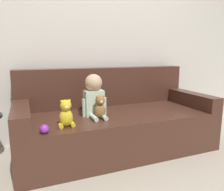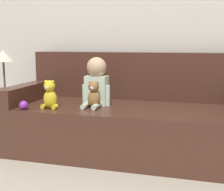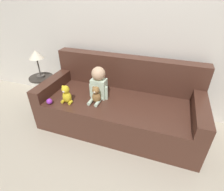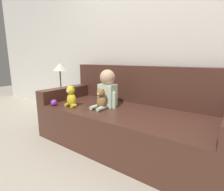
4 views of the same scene
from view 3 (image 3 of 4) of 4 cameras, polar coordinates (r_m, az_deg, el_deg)
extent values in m
plane|color=#B7AD99|center=(2.60, 2.12, -9.29)|extent=(12.00, 12.00, 0.00)
cube|color=silver|center=(2.53, 6.83, 22.33)|extent=(8.00, 0.05, 2.60)
cube|color=#47281E|center=(2.46, 2.22, -5.48)|extent=(2.13, 0.94, 0.43)
cube|color=#47281E|center=(2.55, 5.01, 7.61)|extent=(2.13, 0.18, 0.47)
cube|color=#47281E|center=(2.71, -18.00, 4.03)|extent=(0.16, 0.94, 0.16)
cube|color=#47281E|center=(2.27, 26.94, -3.85)|extent=(0.16, 0.94, 0.16)
cube|color=silver|center=(2.33, -4.25, 2.35)|extent=(0.20, 0.14, 0.27)
sphere|color=tan|center=(2.23, -4.46, 7.13)|extent=(0.18, 0.18, 0.18)
cylinder|color=silver|center=(2.28, -6.79, -1.69)|extent=(0.04, 0.18, 0.04)
cylinder|color=silver|center=(2.25, -4.52, -2.15)|extent=(0.04, 0.18, 0.04)
cylinder|color=silver|center=(2.37, -6.88, 1.71)|extent=(0.04, 0.04, 0.19)
cylinder|color=silver|center=(2.29, -1.84, 0.80)|extent=(0.04, 0.04, 0.19)
ellipsoid|color=olive|center=(2.24, -5.09, -0.61)|extent=(0.11, 0.09, 0.15)
sphere|color=olive|center=(2.18, -5.30, 1.75)|extent=(0.09, 0.09, 0.09)
sphere|color=olive|center=(2.17, -6.08, 2.69)|extent=(0.03, 0.03, 0.03)
sphere|color=olive|center=(2.15, -4.60, 2.44)|extent=(0.03, 0.03, 0.03)
sphere|color=beige|center=(2.15, -5.70, 1.11)|extent=(0.03, 0.03, 0.03)
ellipsoid|color=yellow|center=(2.31, -14.48, -0.47)|extent=(0.12, 0.10, 0.16)
sphere|color=yellow|center=(2.24, -14.96, 1.94)|extent=(0.10, 0.10, 0.10)
sphere|color=yellow|center=(2.24, -15.78, 2.88)|extent=(0.03, 0.03, 0.03)
sphere|color=yellow|center=(2.21, -14.39, 2.64)|extent=(0.03, 0.03, 0.03)
sphere|color=beige|center=(2.22, -15.47, 1.29)|extent=(0.03, 0.03, 0.03)
cylinder|color=yellow|center=(2.35, -15.64, -1.76)|extent=(0.04, 0.06, 0.04)
cylinder|color=yellow|center=(2.30, -13.44, -2.26)|extent=(0.04, 0.06, 0.04)
sphere|color=purple|center=(2.37, -19.74, -1.81)|extent=(0.08, 0.08, 0.08)
cylinder|color=#332D28|center=(3.02, -22.11, 5.45)|extent=(0.37, 0.37, 0.03)
cylinder|color=#332D28|center=(3.12, -21.21, 1.37)|extent=(0.04, 0.04, 0.47)
cylinder|color=#4C4742|center=(3.00, -22.22, 5.92)|extent=(0.12, 0.12, 0.03)
cylinder|color=#4C4742|center=(2.95, -22.82, 8.59)|extent=(0.02, 0.02, 0.28)
cone|color=beige|center=(2.88, -23.64, 12.17)|extent=(0.22, 0.22, 0.12)
camera|label=1|loc=(1.64, -70.83, -14.95)|focal=35.00mm
camera|label=2|loc=(1.09, -144.22, -70.41)|focal=50.00mm
camera|label=4|loc=(0.87, 44.95, -39.47)|focal=28.00mm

